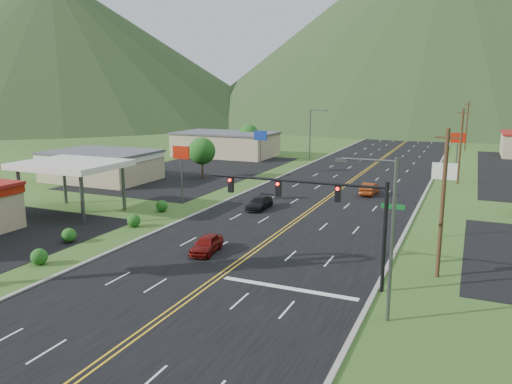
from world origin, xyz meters
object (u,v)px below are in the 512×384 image
at_px(traffic_signal, 322,203).
at_px(streetlight_west, 312,131).
at_px(car_red_far, 370,189).
at_px(gas_canopy, 71,166).
at_px(car_red_near, 207,245).
at_px(car_dark_mid, 260,203).
at_px(streetlight_east, 386,229).

distance_m(traffic_signal, streetlight_west, 58.88).
bearing_deg(car_red_far, gas_canopy, 41.14).
distance_m(traffic_signal, car_red_near, 10.95).
relative_size(streetlight_west, car_dark_mid, 2.04).
bearing_deg(car_red_near, car_red_far, 68.24).
bearing_deg(streetlight_west, car_dark_mid, -80.47).
bearing_deg(car_red_near, gas_canopy, 155.95).
bearing_deg(car_red_far, streetlight_west, -57.48).
xyz_separation_m(gas_canopy, car_red_far, (26.07, 21.07, -4.15)).
xyz_separation_m(traffic_signal, streetlight_east, (4.70, -4.00, -0.15)).
distance_m(streetlight_west, gas_canopy, 49.10).
relative_size(streetlight_west, car_red_near, 2.26).
distance_m(streetlight_east, car_dark_mid, 26.95).
distance_m(streetlight_east, car_red_near, 16.26).
distance_m(streetlight_west, car_red_near, 54.73).
bearing_deg(streetlight_west, car_red_near, -81.06).
height_order(traffic_signal, streetlight_east, streetlight_east).
xyz_separation_m(streetlight_west, car_red_near, (8.48, -53.89, -4.50)).
xyz_separation_m(car_dark_mid, car_red_far, (9.20, 12.10, 0.08)).
bearing_deg(gas_canopy, streetlight_west, 77.87).
relative_size(traffic_signal, streetlight_west, 1.46).
bearing_deg(traffic_signal, car_dark_mid, 124.36).
height_order(streetlight_west, gas_canopy, streetlight_west).
distance_m(streetlight_east, gas_canopy, 35.28).
bearing_deg(car_red_far, streetlight_east, 104.33).
xyz_separation_m(traffic_signal, car_red_near, (-9.69, 2.12, -4.65)).
distance_m(traffic_signal, streetlight_east, 6.17).
height_order(car_dark_mid, car_red_far, car_red_far).
bearing_deg(car_dark_mid, streetlight_east, -52.67).
height_order(car_red_near, car_red_far, car_red_far).
bearing_deg(car_red_near, traffic_signal, -19.00).
height_order(traffic_signal, car_red_near, traffic_signal).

